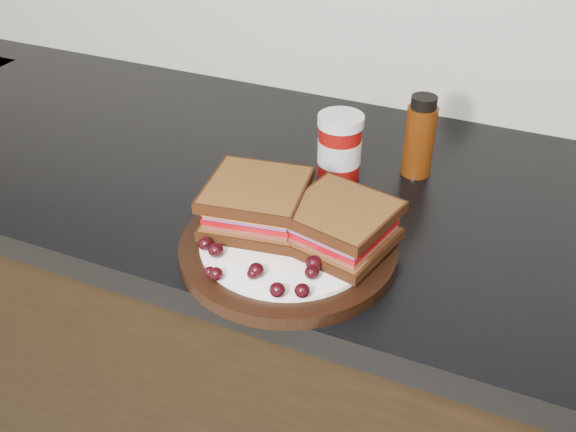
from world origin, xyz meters
name	(u,v)px	position (x,y,z in m)	size (l,w,h in m)	color
base_cabinets	(317,389)	(0.00, 1.70, 0.43)	(3.96, 0.58, 0.86)	black
countertop	(324,194)	(0.00, 1.70, 0.88)	(3.98, 0.60, 0.04)	black
plate	(288,249)	(0.02, 1.52, 0.91)	(0.28, 0.28, 0.02)	black
sandwich_left	(257,203)	(-0.03, 1.54, 0.95)	(0.13, 0.13, 0.06)	brown
sandwich_right	(341,225)	(0.08, 1.53, 0.95)	(0.12, 0.12, 0.05)	brown
grape_0	(205,244)	(-0.07, 1.46, 0.93)	(0.02, 0.02, 0.02)	black
grape_1	(216,250)	(-0.05, 1.45, 0.93)	(0.02, 0.02, 0.02)	black
grape_2	(210,272)	(-0.04, 1.41, 0.93)	(0.01, 0.01, 0.01)	black
grape_3	(216,274)	(-0.03, 1.41, 0.93)	(0.02, 0.02, 0.02)	black
grape_4	(256,270)	(0.01, 1.43, 0.93)	(0.02, 0.02, 0.02)	black
grape_5	(253,274)	(0.01, 1.43, 0.93)	(0.01, 0.01, 0.01)	black
grape_6	(277,290)	(0.05, 1.41, 0.93)	(0.02, 0.02, 0.02)	black
grape_7	(302,291)	(0.08, 1.42, 0.93)	(0.02, 0.02, 0.02)	black
grape_8	(312,272)	(0.07, 1.46, 0.93)	(0.02, 0.02, 0.02)	black
grape_9	(314,263)	(0.07, 1.47, 0.93)	(0.02, 0.02, 0.02)	black
grape_10	(346,259)	(0.10, 1.50, 0.93)	(0.02, 0.02, 0.02)	black
grape_11	(343,244)	(0.09, 1.52, 0.93)	(0.02, 0.02, 0.02)	black
grape_12	(355,237)	(0.10, 1.54, 0.93)	(0.02, 0.02, 0.01)	black
grape_13	(348,221)	(0.08, 1.57, 0.93)	(0.02, 0.02, 0.02)	black
grape_14	(264,204)	(-0.04, 1.57, 0.93)	(0.02, 0.02, 0.02)	black
grape_15	(259,217)	(-0.03, 1.53, 0.93)	(0.02, 0.02, 0.02)	black
grape_16	(230,218)	(-0.07, 1.52, 0.93)	(0.02, 0.02, 0.02)	black
grape_17	(232,229)	(-0.05, 1.50, 0.93)	(0.02, 0.02, 0.02)	black
grape_18	(254,207)	(-0.05, 1.55, 0.93)	(0.02, 0.02, 0.02)	black
grape_19	(257,205)	(-0.04, 1.56, 0.93)	(0.02, 0.02, 0.02)	black
grape_20	(240,228)	(-0.04, 1.50, 0.93)	(0.02, 0.02, 0.02)	black
condiment_jar	(340,147)	(0.01, 1.73, 0.95)	(0.07, 0.07, 0.10)	maroon
oil_bottle	(420,136)	(0.12, 1.78, 0.96)	(0.05, 0.05, 0.13)	#4C2007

